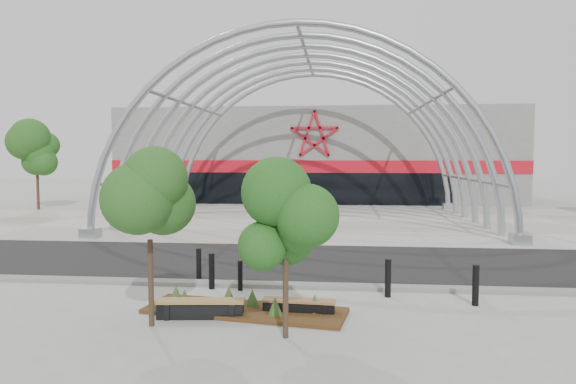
{
  "coord_description": "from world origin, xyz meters",
  "views": [
    {
      "loc": [
        1.91,
        -15.52,
        4.0
      ],
      "look_at": [
        0.0,
        4.0,
        2.6
      ],
      "focal_mm": 32.0,
      "sensor_mm": 36.0,
      "label": 1
    }
  ],
  "objects": [
    {
      "name": "planting_bed",
      "position": [
        -0.5,
        -2.82,
        0.13
      ],
      "size": [
        5.33,
        2.38,
        0.54
      ],
      "color": "#3C280E",
      "rests_on": "ground"
    },
    {
      "name": "vault_canopy",
      "position": [
        0.0,
        15.5,
        0.02
      ],
      "size": [
        20.8,
        15.8,
        20.36
      ],
      "color": "#9FA5AA",
      "rests_on": "ground"
    },
    {
      "name": "bollard_3",
      "position": [
        3.33,
        -1.04,
        0.54
      ],
      "size": [
        0.17,
        0.17,
        1.08
      ],
      "primitive_type": "cylinder",
      "color": "black",
      "rests_on": "ground"
    },
    {
      "name": "bench_1",
      "position": [
        0.95,
        -2.91,
        0.19
      ],
      "size": [
        1.86,
        0.52,
        0.39
      ],
      "color": "black",
      "rests_on": "ground"
    },
    {
      "name": "bollard_1",
      "position": [
        -0.96,
        -0.76,
        0.45
      ],
      "size": [
        0.14,
        0.14,
        0.89
      ],
      "primitive_type": "cylinder",
      "color": "black",
      "rests_on": "ground"
    },
    {
      "name": "kerb",
      "position": [
        0.0,
        -0.25,
        0.06
      ],
      "size": [
        60.0,
        0.5,
        0.12
      ],
      "primitive_type": "cube",
      "color": "slate",
      "rests_on": "ground"
    },
    {
      "name": "street_tree_1",
      "position": [
        0.78,
        -4.56,
        2.68
      ],
      "size": [
        1.58,
        1.58,
        3.73
      ],
      "color": "#302017",
      "rests_on": "ground"
    },
    {
      "name": "forecourt",
      "position": [
        0.0,
        15.5,
        0.02
      ],
      "size": [
        60.0,
        17.0,
        0.04
      ],
      "primitive_type": "cube",
      "color": "#A09B90",
      "rests_on": "ground"
    },
    {
      "name": "bollard_0",
      "position": [
        -2.56,
        0.48,
        0.5
      ],
      "size": [
        0.16,
        0.16,
        1.01
      ],
      "primitive_type": "cylinder",
      "color": "black",
      "rests_on": "ground"
    },
    {
      "name": "bench_0",
      "position": [
        -1.44,
        -3.39,
        0.22
      ],
      "size": [
        2.2,
        0.69,
        0.45
      ],
      "color": "black",
      "rests_on": "ground"
    },
    {
      "name": "road",
      "position": [
        0.0,
        3.5,
        0.01
      ],
      "size": [
        140.0,
        7.0,
        0.02
      ],
      "primitive_type": "cube",
      "color": "black",
      "rests_on": "ground"
    },
    {
      "name": "arena_building",
      "position": [
        0.0,
        33.45,
        3.99
      ],
      "size": [
        34.0,
        15.24,
        8.0
      ],
      "color": "slate",
      "rests_on": "ground"
    },
    {
      "name": "bollard_4",
      "position": [
        5.58,
        -1.65,
        0.55
      ],
      "size": [
        0.17,
        0.17,
        1.09
      ],
      "primitive_type": "cylinder",
      "color": "black",
      "rests_on": "ground"
    },
    {
      "name": "ground",
      "position": [
        0.0,
        0.0,
        0.0
      ],
      "size": [
        140.0,
        140.0,
        0.0
      ],
      "primitive_type": "plane",
      "color": "gray",
      "rests_on": "ground"
    },
    {
      "name": "bollard_2",
      "position": [
        -1.85,
        -0.65,
        0.54
      ],
      "size": [
        0.17,
        0.17,
        1.07
      ],
      "primitive_type": "cylinder",
      "color": "black",
      "rests_on": "ground"
    },
    {
      "name": "bg_tree_0",
      "position": [
        -20.0,
        20.0,
        4.64
      ],
      "size": [
        3.0,
        3.0,
        6.45
      ],
      "color": "#311D15",
      "rests_on": "ground"
    },
    {
      "name": "street_tree_0",
      "position": [
        -2.43,
        -4.09,
        2.88
      ],
      "size": [
        1.75,
        1.75,
        4.0
      ],
      "color": "black",
      "rests_on": "ground"
    }
  ]
}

